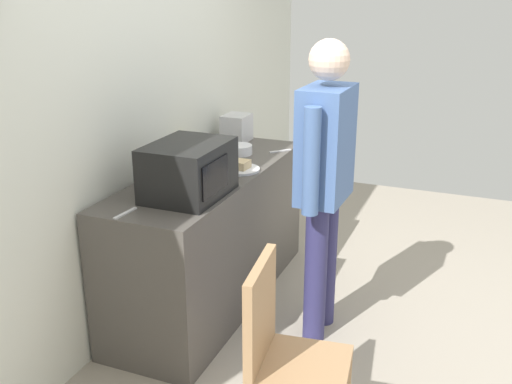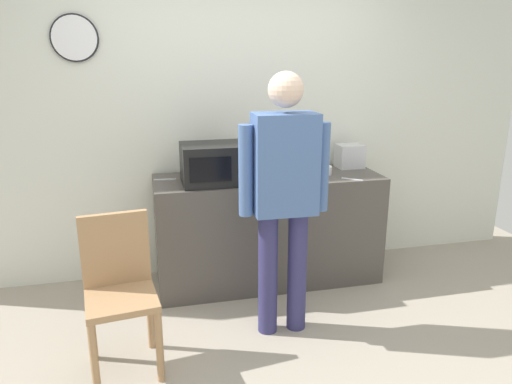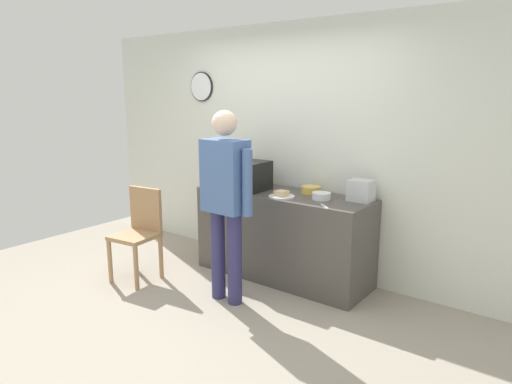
{
  "view_description": "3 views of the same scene",
  "coord_description": "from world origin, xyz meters",
  "px_view_note": "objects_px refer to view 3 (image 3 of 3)",
  "views": [
    {
      "loc": [
        -2.95,
        -0.37,
        2.0
      ],
      "look_at": [
        0.25,
        0.92,
        0.78
      ],
      "focal_mm": 41.2,
      "sensor_mm": 36.0,
      "label": 1
    },
    {
      "loc": [
        -0.74,
        -2.35,
        1.83
      ],
      "look_at": [
        0.03,
        0.91,
        0.87
      ],
      "focal_mm": 33.31,
      "sensor_mm": 36.0,
      "label": 2
    },
    {
      "loc": [
        2.71,
        -2.53,
        1.89
      ],
      "look_at": [
        0.13,
        0.85,
        0.96
      ],
      "focal_mm": 32.12,
      "sensor_mm": 36.0,
      "label": 3
    }
  ],
  "objects_px": {
    "fork_utensil": "(325,206)",
    "toaster": "(361,190)",
    "microwave": "(243,175)",
    "person_standing": "(226,193)",
    "wooden_chair": "(140,229)",
    "spoon_utensil": "(227,182)",
    "salad_bowl": "(311,190)",
    "cereal_bowl": "(321,196)",
    "sandwich_plate": "(282,195)"
  },
  "relations": [
    {
      "from": "fork_utensil",
      "to": "toaster",
      "type": "bearing_deg",
      "value": 68.93
    },
    {
      "from": "salad_bowl",
      "to": "wooden_chair",
      "type": "distance_m",
      "value": 1.79
    },
    {
      "from": "sandwich_plate",
      "to": "fork_utensil",
      "type": "bearing_deg",
      "value": -9.3
    },
    {
      "from": "toaster",
      "to": "fork_utensil",
      "type": "distance_m",
      "value": 0.44
    },
    {
      "from": "microwave",
      "to": "fork_utensil",
      "type": "distance_m",
      "value": 1.07
    },
    {
      "from": "person_standing",
      "to": "wooden_chair",
      "type": "xyz_separation_m",
      "value": [
        -1.05,
        -0.14,
        -0.5
      ]
    },
    {
      "from": "fork_utensil",
      "to": "spoon_utensil",
      "type": "height_order",
      "value": "same"
    },
    {
      "from": "microwave",
      "to": "spoon_utensil",
      "type": "xyz_separation_m",
      "value": [
        -0.37,
        0.17,
        -0.15
      ]
    },
    {
      "from": "microwave",
      "to": "person_standing",
      "type": "distance_m",
      "value": 0.76
    },
    {
      "from": "cereal_bowl",
      "to": "toaster",
      "type": "height_order",
      "value": "toaster"
    },
    {
      "from": "fork_utensil",
      "to": "wooden_chair",
      "type": "distance_m",
      "value": 1.91
    },
    {
      "from": "fork_utensil",
      "to": "sandwich_plate",
      "type": "bearing_deg",
      "value": 170.7
    },
    {
      "from": "salad_bowl",
      "to": "spoon_utensil",
      "type": "distance_m",
      "value": 1.05
    },
    {
      "from": "salad_bowl",
      "to": "spoon_utensil",
      "type": "height_order",
      "value": "salad_bowl"
    },
    {
      "from": "person_standing",
      "to": "salad_bowl",
      "type": "bearing_deg",
      "value": 70.49
    },
    {
      "from": "microwave",
      "to": "salad_bowl",
      "type": "bearing_deg",
      "value": 20.57
    },
    {
      "from": "microwave",
      "to": "sandwich_plate",
      "type": "bearing_deg",
      "value": -7.66
    },
    {
      "from": "salad_bowl",
      "to": "spoon_utensil",
      "type": "relative_size",
      "value": 1.16
    },
    {
      "from": "microwave",
      "to": "fork_utensil",
      "type": "xyz_separation_m",
      "value": [
        1.05,
        -0.16,
        -0.15
      ]
    },
    {
      "from": "salad_bowl",
      "to": "fork_utensil",
      "type": "distance_m",
      "value": 0.56
    },
    {
      "from": "salad_bowl",
      "to": "microwave",
      "type": "bearing_deg",
      "value": -159.43
    },
    {
      "from": "cereal_bowl",
      "to": "spoon_utensil",
      "type": "height_order",
      "value": "cereal_bowl"
    },
    {
      "from": "microwave",
      "to": "sandwich_plate",
      "type": "height_order",
      "value": "microwave"
    },
    {
      "from": "cereal_bowl",
      "to": "wooden_chair",
      "type": "height_order",
      "value": "cereal_bowl"
    },
    {
      "from": "microwave",
      "to": "person_standing",
      "type": "bearing_deg",
      "value": -63.02
    },
    {
      "from": "cereal_bowl",
      "to": "salad_bowl",
      "type": "bearing_deg",
      "value": 141.73
    },
    {
      "from": "cereal_bowl",
      "to": "wooden_chair",
      "type": "distance_m",
      "value": 1.87
    },
    {
      "from": "person_standing",
      "to": "fork_utensil",
      "type": "bearing_deg",
      "value": 36.21
    },
    {
      "from": "salad_bowl",
      "to": "cereal_bowl",
      "type": "xyz_separation_m",
      "value": [
        0.21,
        -0.17,
        -0.0
      ]
    },
    {
      "from": "microwave",
      "to": "cereal_bowl",
      "type": "bearing_deg",
      "value": 5.48
    },
    {
      "from": "salad_bowl",
      "to": "fork_utensil",
      "type": "bearing_deg",
      "value": -47.11
    },
    {
      "from": "salad_bowl",
      "to": "wooden_chair",
      "type": "height_order",
      "value": "salad_bowl"
    },
    {
      "from": "wooden_chair",
      "to": "fork_utensil",
      "type": "bearing_deg",
      "value": 20.48
    },
    {
      "from": "fork_utensil",
      "to": "wooden_chair",
      "type": "xyz_separation_m",
      "value": [
        -1.76,
        -0.66,
        -0.38
      ]
    },
    {
      "from": "cereal_bowl",
      "to": "toaster",
      "type": "xyz_separation_m",
      "value": [
        0.32,
        0.16,
        0.07
      ]
    },
    {
      "from": "person_standing",
      "to": "cereal_bowl",
      "type": "bearing_deg",
      "value": 54.57
    },
    {
      "from": "microwave",
      "to": "wooden_chair",
      "type": "bearing_deg",
      "value": -130.94
    },
    {
      "from": "toaster",
      "to": "wooden_chair",
      "type": "bearing_deg",
      "value": -150.99
    },
    {
      "from": "cereal_bowl",
      "to": "fork_utensil",
      "type": "relative_size",
      "value": 1.05
    },
    {
      "from": "cereal_bowl",
      "to": "person_standing",
      "type": "bearing_deg",
      "value": -125.43
    },
    {
      "from": "toaster",
      "to": "wooden_chair",
      "type": "xyz_separation_m",
      "value": [
        -1.91,
        -1.06,
        -0.47
      ]
    },
    {
      "from": "salad_bowl",
      "to": "cereal_bowl",
      "type": "bearing_deg",
      "value": -38.27
    },
    {
      "from": "fork_utensil",
      "to": "wooden_chair",
      "type": "bearing_deg",
      "value": -159.52
    },
    {
      "from": "fork_utensil",
      "to": "microwave",
      "type": "bearing_deg",
      "value": 171.54
    },
    {
      "from": "salad_bowl",
      "to": "toaster",
      "type": "xyz_separation_m",
      "value": [
        0.54,
        -0.0,
        0.06
      ]
    },
    {
      "from": "spoon_utensil",
      "to": "wooden_chair",
      "type": "height_order",
      "value": "wooden_chair"
    },
    {
      "from": "salad_bowl",
      "to": "person_standing",
      "type": "bearing_deg",
      "value": -109.51
    },
    {
      "from": "microwave",
      "to": "wooden_chair",
      "type": "relative_size",
      "value": 0.53
    },
    {
      "from": "microwave",
      "to": "salad_bowl",
      "type": "xyz_separation_m",
      "value": [
        0.67,
        0.25,
        -0.11
      ]
    },
    {
      "from": "spoon_utensil",
      "to": "sandwich_plate",
      "type": "bearing_deg",
      "value": -15.11
    }
  ]
}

